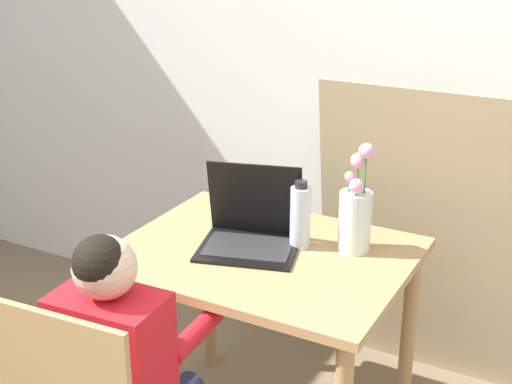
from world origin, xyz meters
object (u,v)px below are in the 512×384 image
Objects in this scene: flower_vase at (356,213)px; water_bottle at (299,216)px; person_seated at (126,366)px; laptop at (251,227)px.

flower_vase is 1.59× the size of water_bottle.
person_seated is at bearing -105.35° from water_bottle.
water_bottle is (0.18, 0.67, 0.22)m from person_seated.
flower_vase reaches higher than laptop.
water_bottle is at bearing 6.66° from laptop.
flower_vase is (0.31, 0.12, 0.07)m from laptop.
laptop is 1.04× the size of flower_vase.
flower_vase is (0.35, 0.73, 0.24)m from person_seated.
flower_vase is at bearing -119.34° from person_seated.
person_seated reaches higher than water_bottle.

